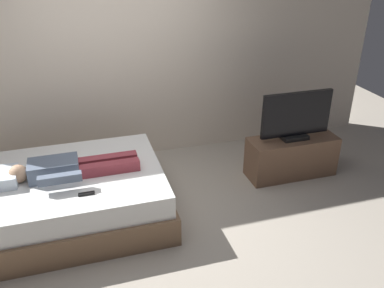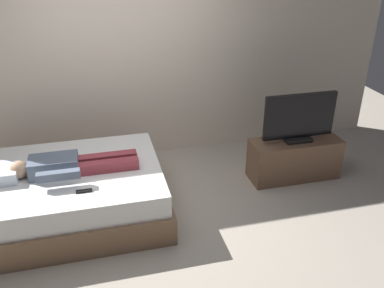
{
  "view_description": "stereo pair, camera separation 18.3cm",
  "coord_description": "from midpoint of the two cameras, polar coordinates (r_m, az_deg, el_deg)",
  "views": [
    {
      "loc": [
        -0.53,
        -3.44,
        2.66
      ],
      "look_at": [
        0.6,
        0.34,
        0.69
      ],
      "focal_mm": 38.3,
      "sensor_mm": 36.0,
      "label": 1
    },
    {
      "loc": [
        -0.36,
        -3.48,
        2.66
      ],
      "look_at": [
        0.6,
        0.34,
        0.69
      ],
      "focal_mm": 38.3,
      "sensor_mm": 36.0,
      "label": 2
    }
  ],
  "objects": [
    {
      "name": "remote",
      "position": [
        3.97,
        -13.52,
        -6.4
      ],
      "size": [
        0.15,
        0.04,
        0.02
      ],
      "primitive_type": "cube",
      "color": "black",
      "rests_on": "bed"
    },
    {
      "name": "tv_stand",
      "position": [
        5.21,
        15.02,
        -2.0
      ],
      "size": [
        1.1,
        0.4,
        0.5
      ],
      "primitive_type": "cube",
      "color": "brown",
      "rests_on": "ground"
    },
    {
      "name": "ground_plane",
      "position": [
        4.39,
        -5.49,
        -10.93
      ],
      "size": [
        10.0,
        10.0,
        0.0
      ],
      "primitive_type": "plane",
      "color": "#ADA393"
    },
    {
      "name": "back_wall",
      "position": [
        5.32,
        -4.68,
        12.77
      ],
      "size": [
        6.4,
        0.1,
        2.8
      ],
      "primitive_type": "cube",
      "color": "beige",
      "rests_on": "ground"
    },
    {
      "name": "tv",
      "position": [
        4.99,
        15.74,
        3.41
      ],
      "size": [
        0.88,
        0.2,
        0.59
      ],
      "color": "black",
      "rests_on": "tv_stand"
    },
    {
      "name": "bed",
      "position": [
        4.5,
        -15.62,
        -6.73
      ],
      "size": [
        2.0,
        1.53,
        0.54
      ],
      "color": "brown",
      "rests_on": "ground"
    },
    {
      "name": "person",
      "position": [
        4.29,
        -15.81,
        -2.92
      ],
      "size": [
        1.26,
        0.46,
        0.18
      ],
      "color": "slate",
      "rests_on": "bed"
    }
  ]
}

